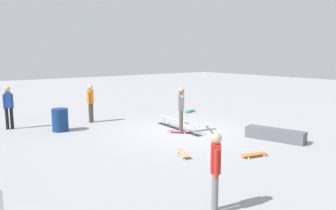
# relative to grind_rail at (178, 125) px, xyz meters

# --- Properties ---
(ground_plane) EXTENTS (60.00, 60.00, 0.00)m
(ground_plane) POSITION_rel_grind_rail_xyz_m (-0.42, 0.11, -0.16)
(ground_plane) COLOR #9E9EA3
(grind_rail) EXTENTS (2.75, 0.45, 0.36)m
(grind_rail) POSITION_rel_grind_rail_xyz_m (0.00, 0.00, 0.00)
(grind_rail) COLOR black
(grind_rail) RESTS_ON ground_plane
(skate_ledge) EXTENTS (2.03, 0.99, 0.38)m
(skate_ledge) POSITION_rel_grind_rail_xyz_m (-3.29, -1.57, 0.04)
(skate_ledge) COLOR #595960
(skate_ledge) RESTS_ON ground_plane
(skater_main) EXTENTS (1.19, 0.82, 1.70)m
(skater_main) POSITION_rel_grind_rail_xyz_m (-0.55, 0.32, 0.83)
(skater_main) COLOR brown
(skater_main) RESTS_ON ground_plane
(skateboard_main) EXTENTS (0.74, 0.66, 0.09)m
(skateboard_main) POSITION_rel_grind_rail_xyz_m (-0.49, 0.40, -0.08)
(skateboard_main) COLOR #E05993
(skateboard_main) RESTS_ON ground_plane
(bystander_orange_shirt) EXTENTS (0.28, 0.34, 1.63)m
(bystander_orange_shirt) POSITION_rel_grind_rail_xyz_m (3.30, 2.13, 0.76)
(bystander_orange_shirt) COLOR brown
(bystander_orange_shirt) RESTS_ON ground_plane
(bystander_blue_shirt) EXTENTS (0.23, 0.38, 1.68)m
(bystander_blue_shirt) POSITION_rel_grind_rail_xyz_m (4.02, 5.20, 0.79)
(bystander_blue_shirt) COLOR black
(bystander_blue_shirt) RESTS_ON ground_plane
(bystander_red_shirt) EXTENTS (0.30, 0.28, 1.50)m
(bystander_red_shirt) POSITION_rel_grind_rail_xyz_m (-5.66, 3.76, 0.69)
(bystander_red_shirt) COLOR slate
(bystander_red_shirt) RESTS_ON ground_plane
(loose_skateboard_natural) EXTENTS (0.81, 0.52, 0.09)m
(loose_skateboard_natural) POSITION_rel_grind_rail_xyz_m (-2.71, 2.02, -0.08)
(loose_skateboard_natural) COLOR tan
(loose_skateboard_natural) RESTS_ON ground_plane
(loose_skateboard_teal) EXTENTS (0.45, 0.82, 0.09)m
(loose_skateboard_teal) POSITION_rel_grind_rail_xyz_m (2.56, -2.88, -0.08)
(loose_skateboard_teal) COLOR teal
(loose_skateboard_teal) RESTS_ON ground_plane
(loose_skateboard_orange) EXTENTS (0.39, 0.82, 0.09)m
(loose_skateboard_orange) POSITION_rel_grind_rail_xyz_m (-4.03, 0.51, -0.08)
(loose_skateboard_orange) COLOR orange
(loose_skateboard_orange) RESTS_ON ground_plane
(trash_bin) EXTENTS (0.60, 0.60, 0.86)m
(trash_bin) POSITION_rel_grind_rail_xyz_m (2.49, 3.75, 0.27)
(trash_bin) COLOR navy
(trash_bin) RESTS_ON ground_plane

